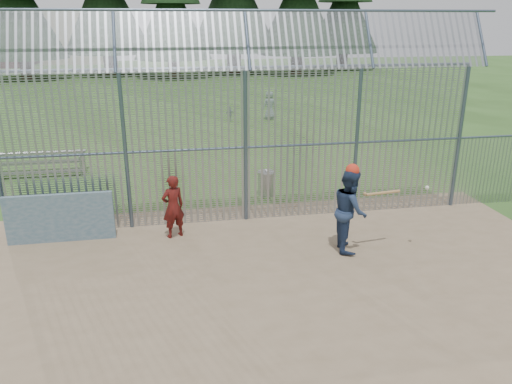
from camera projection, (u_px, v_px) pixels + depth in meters
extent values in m
plane|color=#2D511E|center=(273.00, 284.00, 10.19)|extent=(120.00, 120.00, 0.00)
cube|color=#756047|center=(279.00, 296.00, 9.72)|extent=(14.00, 10.00, 0.02)
cube|color=#38566B|center=(60.00, 218.00, 11.91)|extent=(2.50, 0.12, 1.20)
imported|color=navy|center=(350.00, 210.00, 11.39)|extent=(0.88, 1.05, 1.93)
imported|color=maroon|center=(173.00, 207.00, 12.10)|extent=(0.68, 0.58, 1.57)
imported|color=slate|center=(269.00, 105.00, 26.64)|extent=(0.85, 0.68, 1.52)
imported|color=slate|center=(230.00, 114.00, 26.25)|extent=(0.46, 0.22, 0.77)
sphere|color=red|center=(352.00, 170.00, 11.08)|extent=(0.31, 0.31, 0.31)
cylinder|color=#AA7F4C|center=(383.00, 193.00, 11.23)|extent=(0.85, 0.18, 0.07)
sphere|color=#AA7F4C|center=(365.00, 194.00, 11.16)|extent=(0.09, 0.09, 0.09)
sphere|color=white|center=(427.00, 188.00, 11.12)|extent=(0.09, 0.09, 0.09)
cylinder|color=#919499|center=(266.00, 184.00, 15.22)|extent=(0.52, 0.52, 0.70)
cylinder|color=#9EA0A5|center=(266.00, 172.00, 15.10)|extent=(0.56, 0.56, 0.05)
sphere|color=#9EA0A5|center=(266.00, 171.00, 15.09)|extent=(0.10, 0.10, 0.10)
cube|color=slate|center=(38.00, 172.00, 16.91)|extent=(3.00, 0.25, 0.05)
cube|color=slate|center=(40.00, 162.00, 17.15)|extent=(3.00, 0.25, 0.05)
cube|color=slate|center=(41.00, 153.00, 17.40)|extent=(3.00, 0.25, 0.05)
cube|color=slate|center=(82.00, 163.00, 17.42)|extent=(0.06, 0.90, 0.70)
cylinder|color=#47566B|center=(126.00, 153.00, 12.28)|extent=(0.10, 0.10, 4.00)
cylinder|color=#47566B|center=(246.00, 147.00, 12.79)|extent=(0.10, 0.10, 4.00)
cylinder|color=#47566B|center=(357.00, 143.00, 13.29)|extent=(0.10, 0.10, 4.00)
cylinder|color=#47566B|center=(459.00, 138.00, 13.80)|extent=(0.10, 0.10, 4.00)
cylinder|color=#47566B|center=(245.00, 67.00, 12.13)|extent=(12.00, 0.07, 0.07)
cylinder|color=#47566B|center=(246.00, 147.00, 12.79)|extent=(12.00, 0.06, 0.06)
cube|color=gray|center=(246.00, 147.00, 12.79)|extent=(12.00, 0.02, 4.00)
cube|color=gray|center=(247.00, 40.00, 11.57)|extent=(12.00, 0.77, 1.31)
cylinder|color=#47566B|center=(455.00, 173.00, 14.12)|extent=(0.08, 0.08, 2.00)
cylinder|color=#332319|center=(26.00, 62.00, 44.52)|extent=(1.19, 1.19, 3.06)
cylinder|color=#332319|center=(110.00, 56.00, 48.43)|extent=(1.33, 1.33, 3.42)
cylinder|color=#332319|center=(174.00, 61.00, 45.80)|extent=(1.12, 1.12, 2.88)
cylinder|color=#332319|center=(234.00, 54.00, 49.48)|extent=(1.40, 1.40, 3.60)
cylinder|color=#332319|center=(298.00, 57.00, 48.69)|extent=(1.26, 1.26, 3.24)
cylinder|color=#332319|center=(342.00, 54.00, 53.45)|extent=(1.19, 1.19, 3.06)
cube|color=#B2A58C|center=(79.00, 37.00, 61.11)|extent=(8.00, 7.00, 6.00)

